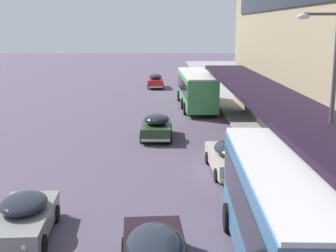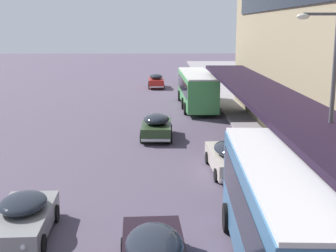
% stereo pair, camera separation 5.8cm
% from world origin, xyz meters
% --- Properties ---
extents(transit_bus_kerbside_front, '(2.98, 11.20, 3.07)m').
position_xyz_m(transit_bus_kerbside_front, '(4.02, 36.08, 1.77)').
color(transit_bus_kerbside_front, '#479C52').
rests_on(transit_bus_kerbside_front, ground).
extents(transit_bus_kerbside_rear, '(3.02, 9.47, 3.39)m').
position_xyz_m(transit_bus_kerbside_rear, '(4.36, 7.28, 1.94)').
color(transit_bus_kerbside_rear, '#3B6992').
rests_on(transit_bus_kerbside_rear, ground).
extents(sedan_oncoming_front, '(2.04, 4.34, 1.60)m').
position_xyz_m(sedan_oncoming_front, '(0.63, 24.41, 0.78)').
color(sedan_oncoming_front, '#2C4024').
rests_on(sedan_oncoming_front, ground).
extents(sedan_lead_mid, '(2.08, 4.31, 1.41)m').
position_xyz_m(sedan_lead_mid, '(-3.76, 10.12, 0.71)').
color(sedan_lead_mid, gray).
rests_on(sedan_lead_mid, ground).
extents(sedan_second_near, '(1.94, 4.41, 1.65)m').
position_xyz_m(sedan_second_near, '(0.30, 49.50, 0.81)').
color(sedan_second_near, '#AD221E').
rests_on(sedan_second_near, ground).
extents(sedan_oncoming_rear, '(1.99, 4.42, 1.53)m').
position_xyz_m(sedan_oncoming_rear, '(4.37, 54.05, 0.76)').
color(sedan_oncoming_rear, '#2A2E18').
rests_on(sedan_oncoming_rear, ground).
extents(sedan_lead_near, '(1.99, 5.00, 1.53)m').
position_xyz_m(sedan_lead_near, '(4.23, 17.22, 0.76)').
color(sedan_lead_near, beige).
rests_on(sedan_lead_near, ground).
extents(street_lamp, '(1.50, 0.28, 7.40)m').
position_xyz_m(street_lamp, '(6.78, 11.32, 4.42)').
color(street_lamp, '#4C4C51').
rests_on(street_lamp, sidewalk_kerb).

